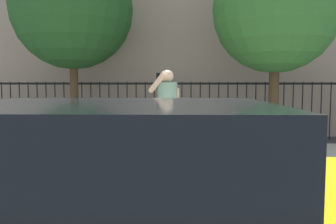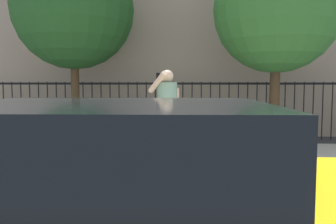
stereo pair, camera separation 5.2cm
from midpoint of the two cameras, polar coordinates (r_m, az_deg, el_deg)
name	(u,v)px [view 1 (the left image)]	position (r m, az deg, el deg)	size (l,w,h in m)	color
ground_plane	(238,221)	(4.33, 10.87, -16.76)	(60.00, 60.00, 0.00)	#333338
sidewalk	(218,168)	(6.39, 7.85, -8.91)	(28.00, 4.40, 0.15)	#B2ADA3
iron_fence	(205,103)	(9.91, 5.78, 1.51)	(12.03, 0.04, 1.60)	black
taxi_yellow	(140,218)	(2.42, -5.09, -16.55)	(4.22, 1.90, 1.45)	yellow
pedestrian_on_phone	(169,110)	(6.15, -0.14, 0.32)	(0.71, 0.64, 1.65)	beige
street_tree_near	(276,10)	(8.92, 16.75, 15.41)	(2.94, 2.94, 4.74)	#4C3823
street_tree_mid	(73,9)	(9.51, -15.24, 15.71)	(3.02, 3.02, 4.93)	#4C3823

